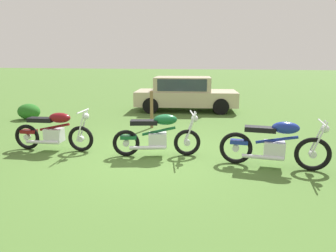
{
  "coord_description": "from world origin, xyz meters",
  "views": [
    {
      "loc": [
        1.7,
        -6.13,
        2.15
      ],
      "look_at": [
        0.2,
        0.61,
        0.56
      ],
      "focal_mm": 30.93,
      "sensor_mm": 36.0,
      "label": 1
    }
  ],
  "objects": [
    {
      "name": "motorcycle_blue",
      "position": [
        2.58,
        -0.22,
        0.49
      ],
      "size": [
        2.15,
        0.64,
        1.02
      ],
      "rotation": [
        0.0,
        0.0,
        -0.06
      ],
      "color": "black",
      "rests_on": "ground"
    },
    {
      "name": "ground_plane",
      "position": [
        0.0,
        0.0,
        0.0
      ],
      "size": [
        120.0,
        120.0,
        0.0
      ],
      "primitive_type": "plane",
      "color": "#476B2D"
    },
    {
      "name": "motorcycle_maroon",
      "position": [
        -2.42,
        -0.19,
        0.48
      ],
      "size": [
        1.99,
        0.65,
        1.02
      ],
      "rotation": [
        0.0,
        0.0,
        0.09
      ],
      "color": "black",
      "rests_on": "ground"
    },
    {
      "name": "motorcycle_green",
      "position": [
        0.11,
        -0.04,
        0.49
      ],
      "size": [
        1.95,
        0.85,
        1.02
      ],
      "rotation": [
        0.0,
        0.0,
        0.25
      ],
      "color": "black",
      "rests_on": "ground"
    },
    {
      "name": "car_beige",
      "position": [
        -0.29,
        6.03,
        0.8
      ],
      "size": [
        4.41,
        2.25,
        1.43
      ],
      "rotation": [
        0.0,
        0.0,
        0.13
      ],
      "color": "#BCAD8C",
      "rests_on": "ground"
    },
    {
      "name": "fence_post_wooden",
      "position": [
        -0.78,
        2.61,
        0.59
      ],
      "size": [
        0.1,
        0.1,
        1.18
      ],
      "primitive_type": "cylinder",
      "color": "brown",
      "rests_on": "ground"
    },
    {
      "name": "shrub_low",
      "position": [
        -5.55,
        2.94,
        0.29
      ],
      "size": [
        0.83,
        0.66,
        0.57
      ],
      "color": "#23631E",
      "rests_on": "ground"
    }
  ]
}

